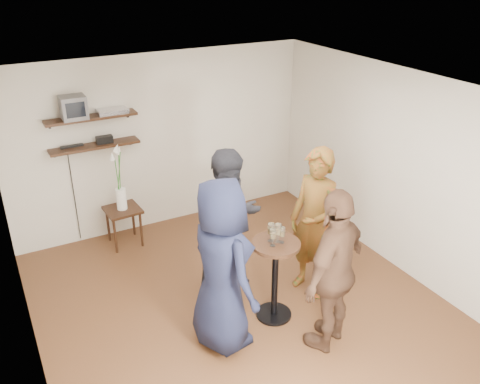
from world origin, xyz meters
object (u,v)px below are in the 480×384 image
at_px(dvd_deck, 112,111).
at_px(person_brown, 334,271).
at_px(side_table, 123,214).
at_px(person_navy, 222,266).
at_px(crt_monitor, 73,107).
at_px(drinks_table, 275,270).
at_px(radio, 104,140).
at_px(person_dark, 231,224).
at_px(person_plaid, 315,224).

bearing_deg(dvd_deck, person_brown, -69.01).
distance_m(side_table, person_navy, 2.55).
distance_m(crt_monitor, person_navy, 3.04).
relative_size(crt_monitor, person_navy, 0.17).
height_order(crt_monitor, drinks_table, crt_monitor).
bearing_deg(side_table, radio, 106.37).
bearing_deg(person_dark, dvd_deck, 94.86).
bearing_deg(person_brown, crt_monitor, -86.61).
xyz_separation_m(radio, person_plaid, (1.79, -2.44, -0.58)).
distance_m(person_dark, person_brown, 1.41).
height_order(dvd_deck, person_plaid, dvd_deck).
bearing_deg(person_dark, person_navy, -139.56).
relative_size(dvd_deck, person_dark, 0.21).
bearing_deg(dvd_deck, crt_monitor, 180.00).
xyz_separation_m(crt_monitor, person_brown, (1.76, -3.30, -1.11)).
distance_m(crt_monitor, dvd_deck, 0.51).
xyz_separation_m(side_table, person_brown, (1.34, -3.03, 0.44)).
height_order(drinks_table, person_plaid, person_plaid).
relative_size(crt_monitor, dvd_deck, 0.80).
bearing_deg(person_dark, radio, 98.55).
relative_size(side_table, drinks_table, 0.57).
bearing_deg(person_navy, person_brown, -126.28).
height_order(drinks_table, person_navy, person_navy).
relative_size(drinks_table, person_plaid, 0.52).
relative_size(person_plaid, person_dark, 1.00).
height_order(person_dark, person_brown, person_dark).
bearing_deg(radio, crt_monitor, 180.00).
relative_size(radio, person_navy, 0.12).
bearing_deg(radio, side_table, -73.63).
height_order(side_table, person_navy, person_navy).
bearing_deg(drinks_table, radio, 112.85).
bearing_deg(person_plaid, radio, -161.36).
relative_size(dvd_deck, person_brown, 0.22).
height_order(crt_monitor, person_plaid, crt_monitor).
bearing_deg(person_dark, crt_monitor, 106.27).
relative_size(crt_monitor, person_brown, 0.18).
xyz_separation_m(dvd_deck, person_dark, (0.77, -1.97, -0.97)).
xyz_separation_m(dvd_deck, drinks_table, (0.97, -2.65, -1.27)).
relative_size(crt_monitor, radio, 1.45).
bearing_deg(person_dark, drinks_table, -90.00).
bearing_deg(dvd_deck, radio, 180.00).
bearing_deg(person_dark, person_plaid, -44.34).
bearing_deg(side_table, person_plaid, -51.72).
relative_size(crt_monitor, person_plaid, 0.17).
xyz_separation_m(radio, person_brown, (1.41, -3.30, -0.61)).
height_order(dvd_deck, person_dark, dvd_deck).
bearing_deg(side_table, crt_monitor, 148.41).
height_order(crt_monitor, radio, crt_monitor).
bearing_deg(person_plaid, dvd_deck, -163.72).
height_order(dvd_deck, person_navy, dvd_deck).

